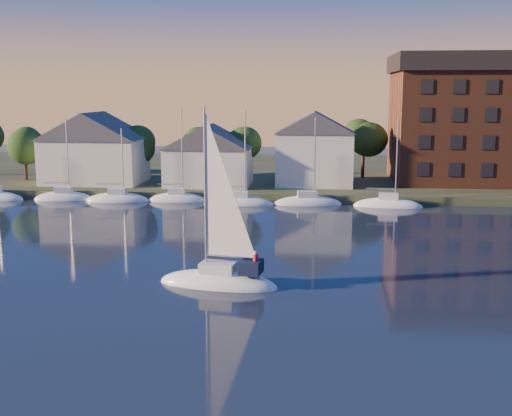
# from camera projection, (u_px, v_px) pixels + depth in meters

# --- Properties ---
(ground) EXTENTS (260.00, 260.00, 0.00)m
(ground) POSITION_uv_depth(u_px,v_px,m) (126.00, 385.00, 29.71)
(ground) COLOR black
(ground) RESTS_ON ground
(shoreline_land) EXTENTS (160.00, 50.00, 2.00)m
(shoreline_land) POSITION_uv_depth(u_px,v_px,m) (265.00, 176.00, 103.12)
(shoreline_land) COLOR #2F3821
(shoreline_land) RESTS_ON ground
(wooden_dock) EXTENTS (120.00, 3.00, 1.00)m
(wooden_dock) POSITION_uv_depth(u_px,v_px,m) (250.00, 199.00, 80.60)
(wooden_dock) COLOR brown
(wooden_dock) RESTS_ON ground
(clubhouse_west) EXTENTS (13.65, 9.45, 9.64)m
(clubhouse_west) POSITION_uv_depth(u_px,v_px,m) (95.00, 147.00, 87.59)
(clubhouse_west) COLOR white
(clubhouse_west) RESTS_ON shoreline_land
(clubhouse_centre) EXTENTS (11.55, 8.40, 8.08)m
(clubhouse_centre) POSITION_uv_depth(u_px,v_px,m) (209.00, 154.00, 85.17)
(clubhouse_centre) COLOR white
(clubhouse_centre) RESTS_ON shoreline_land
(clubhouse_east) EXTENTS (10.50, 8.40, 9.80)m
(clubhouse_east) POSITION_uv_depth(u_px,v_px,m) (315.00, 148.00, 85.59)
(clubhouse_east) COLOR white
(clubhouse_east) RESTS_ON shoreline_land
(condo_block) EXTENTS (31.00, 17.00, 17.40)m
(condo_block) POSITION_uv_depth(u_px,v_px,m) (505.00, 118.00, 88.15)
(condo_block) COLOR brown
(condo_block) RESTS_ON shoreline_land
(tree_line) EXTENTS (93.40, 5.40, 8.90)m
(tree_line) POSITION_uv_depth(u_px,v_px,m) (272.00, 136.00, 89.88)
(tree_line) COLOR #3A251A
(tree_line) RESTS_ON shoreline_land
(moored_fleet) EXTENTS (63.50, 2.40, 12.05)m
(moored_fleet) POSITION_uv_depth(u_px,v_px,m) (150.00, 201.00, 78.84)
(moored_fleet) COLOR white
(moored_fleet) RESTS_ON ground
(hero_sailboat) EXTENTS (8.94, 4.07, 13.53)m
(hero_sailboat) POSITION_uv_depth(u_px,v_px,m) (220.00, 278.00, 44.80)
(hero_sailboat) COLOR white
(hero_sailboat) RESTS_ON ground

